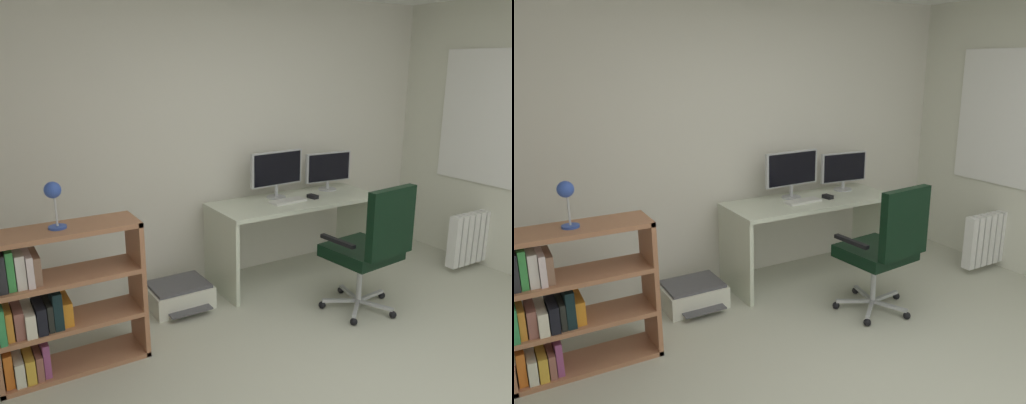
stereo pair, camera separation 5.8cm
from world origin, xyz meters
TOP-DOWN VIEW (x-y plane):
  - wall_back at (0.00, 2.49)m, footprint 4.80×0.10m
  - window_pane at (2.39, 1.29)m, footprint 0.01×1.14m
  - window_frame at (2.39, 1.29)m, footprint 0.02×1.22m
  - desk at (0.61, 2.04)m, footprint 1.60×0.63m
  - monitor_main at (0.48, 2.17)m, footprint 0.56×0.18m
  - monitor_secondary at (1.09, 2.17)m, footprint 0.50×0.18m
  - keyboard at (0.49, 1.99)m, footprint 0.35×0.14m
  - computer_mouse at (0.76, 1.98)m, footprint 0.07×0.11m
  - office_chair at (0.68, 1.10)m, footprint 0.64×0.65m
  - bookshelf at (-1.65, 1.57)m, footprint 0.95×0.33m
  - desk_lamp at (-1.56, 1.57)m, footprint 0.11×0.11m
  - printer at (-0.59, 2.01)m, footprint 0.50×0.49m
  - radiator at (2.30, 1.29)m, footprint 0.77×0.10m

SIDE VIEW (x-z plane):
  - printer at x=-0.59m, z-range 0.00..0.20m
  - radiator at x=2.30m, z-range 0.06..0.57m
  - bookshelf at x=-1.65m, z-range -0.01..0.96m
  - desk at x=0.61m, z-range 0.19..0.95m
  - office_chair at x=0.68m, z-range 0.06..1.14m
  - keyboard at x=0.49m, z-range 0.76..0.78m
  - computer_mouse at x=0.76m, z-range 0.76..0.79m
  - monitor_secondary at x=1.09m, z-range 0.79..1.16m
  - monitor_main at x=0.48m, z-range 0.80..1.24m
  - desk_lamp at x=-1.56m, z-range 1.03..1.33m
  - wall_back at x=0.00m, z-range 0.00..2.57m
  - window_pane at x=2.39m, z-range 0.87..2.07m
  - window_frame at x=2.39m, z-range 0.83..2.11m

